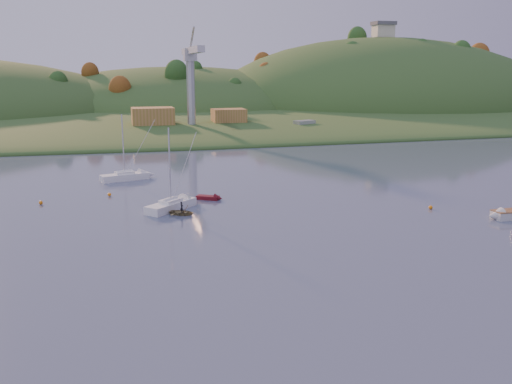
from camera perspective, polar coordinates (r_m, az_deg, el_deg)
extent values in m
plane|color=#3A445F|center=(41.99, 16.09, -13.24)|extent=(500.00, 500.00, 0.00)
cube|color=#305220|center=(263.60, -10.40, 8.33)|extent=(620.00, 220.00, 1.50)
ellipsoid|color=#305220|center=(199.05, -8.91, 7.13)|extent=(640.00, 150.00, 7.00)
ellipsoid|color=#305220|center=(244.74, -7.67, 8.13)|extent=(140.00, 120.00, 36.00)
ellipsoid|color=#305220|center=(255.37, 12.26, 8.13)|extent=(150.00, 130.00, 60.00)
cube|color=beige|center=(255.16, 12.61, 15.42)|extent=(8.00, 6.00, 5.00)
cube|color=#595960|center=(255.37, 12.64, 16.14)|extent=(9.00, 7.00, 1.50)
cube|color=slate|center=(157.14, -5.45, 6.28)|extent=(42.00, 16.00, 2.40)
cube|color=olive|center=(156.24, -10.28, 7.43)|extent=(11.00, 8.00, 4.80)
cube|color=olive|center=(160.27, -2.74, 7.59)|extent=(9.00, 7.00, 4.00)
cylinder|color=#B7B7BC|center=(153.96, -6.52, 9.94)|extent=(2.20, 2.20, 18.00)
cube|color=#B7B7BC|center=(153.86, -6.61, 13.48)|extent=(3.20, 3.20, 3.20)
cube|color=#B7B7BC|center=(144.98, -6.09, 13.95)|extent=(1.80, 18.00, 1.60)
cube|color=#B7B7BC|center=(158.83, -6.88, 13.80)|extent=(1.80, 10.00, 1.60)
cone|color=silver|center=(73.62, 22.78, -2.21)|extent=(1.90, 1.95, 1.89)
cube|color=white|center=(73.27, -8.50, -1.39)|extent=(7.09, 6.79, 1.04)
cube|color=white|center=(73.14, -8.51, -0.96)|extent=(3.24, 3.17, 0.66)
cylinder|color=silver|center=(72.21, -8.63, 2.65)|extent=(0.18, 0.18, 9.45)
cylinder|color=silver|center=(73.08, -8.52, -0.77)|extent=(2.30, 2.14, 0.12)
cylinder|color=white|center=(73.06, -8.52, -0.69)|extent=(2.19, 2.06, 0.36)
cube|color=white|center=(93.99, -12.99, 1.48)|extent=(7.94, 4.33, 1.05)
cube|color=white|center=(93.88, -13.01, 1.82)|extent=(3.22, 2.45, 0.67)
cylinder|color=silver|center=(93.16, -13.15, 4.67)|extent=(0.18, 0.18, 9.51)
cylinder|color=silver|center=(93.84, -13.02, 1.97)|extent=(2.95, 0.97, 0.12)
cylinder|color=white|center=(93.82, -13.02, 2.03)|extent=(2.66, 1.10, 0.36)
imported|color=#968653|center=(70.74, -7.42, -2.02)|extent=(3.78, 3.44, 0.64)
imported|color=black|center=(70.65, -7.43, -1.72)|extent=(0.55, 0.62, 1.42)
cube|color=#560C14|center=(78.56, -4.83, -0.56)|extent=(3.30, 2.65, 0.52)
cone|color=#560C14|center=(78.03, -3.77, -0.63)|extent=(1.57, 1.62, 1.24)
cube|color=slate|center=(158.10, 4.86, 6.21)|extent=(14.34, 9.48, 1.74)
cube|color=#B7B7BC|center=(157.95, 4.87, 6.73)|extent=(6.45, 4.83, 2.32)
sphere|color=orange|center=(76.25, 17.07, -1.48)|extent=(0.50, 0.50, 0.50)
sphere|color=orange|center=(80.63, -20.72, -1.00)|extent=(0.50, 0.50, 0.50)
sphere|color=orange|center=(82.84, -14.45, -0.24)|extent=(0.50, 0.50, 0.50)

